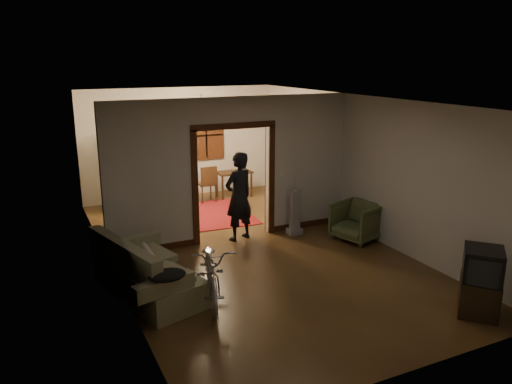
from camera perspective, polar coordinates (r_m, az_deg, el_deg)
floor at (r=9.49m, az=-0.78°, el=-6.58°), size 5.00×8.50×0.01m
ceiling at (r=8.85m, az=-0.85°, el=10.52°), size 5.00×8.50×0.01m
wall_back at (r=12.98m, az=-8.69°, el=5.58°), size 5.00×0.02×2.80m
wall_left at (r=8.38m, az=-16.55°, el=-0.11°), size 0.02×8.50×2.80m
wall_right at (r=10.34m, az=11.90°, el=3.01°), size 0.02×8.50×2.80m
partition_wall at (r=9.74m, az=-2.66°, el=2.59°), size 5.00×0.14×2.80m
door_casing at (r=9.81m, az=-2.63°, el=0.88°), size 1.74×0.20×2.32m
far_window at (r=13.14m, az=-5.73°, el=6.45°), size 0.98×0.06×1.28m
chandelier at (r=11.20m, az=-6.24°, el=9.08°), size 0.24×0.24×0.24m
light_switch at (r=10.15m, az=2.99°, el=2.23°), size 0.08×0.01×0.12m
sofa at (r=7.79m, az=-12.23°, el=-8.34°), size 1.40×2.14×0.91m
rolled_paper at (r=8.05m, az=-12.07°, el=-6.96°), size 0.11×0.84×0.11m
jacket at (r=6.90m, az=-10.13°, el=-9.35°), size 0.52×0.39×0.15m
bicycle at (r=7.52m, az=-5.07°, el=-8.84°), size 1.08×1.86×0.92m
armchair at (r=10.07m, az=11.43°, el=-3.31°), size 1.03×1.02×0.76m
tv_stand at (r=7.81m, az=24.13°, el=-10.86°), size 0.78×0.77×0.52m
crt_tv at (r=7.63m, az=24.51°, el=-7.67°), size 0.76×0.76×0.49m
vacuum at (r=10.20m, az=4.46°, el=-2.27°), size 0.35×0.31×0.94m
person at (r=9.75m, az=-1.97°, el=-0.52°), size 0.74×0.60×1.77m
oriental_rug at (r=11.59m, az=-5.03°, el=-2.53°), size 1.77×2.26×0.02m
locker at (r=12.23m, az=-14.47°, el=1.81°), size 0.87×0.60×1.59m
globe at (r=12.03m, az=-14.82°, el=7.11°), size 0.27×0.27×0.27m
desk at (r=12.95m, az=-2.51°, el=0.88°), size 1.00×0.76×0.66m
desk_chair at (r=12.53m, az=-5.69°, el=0.96°), size 0.47×0.47×0.93m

